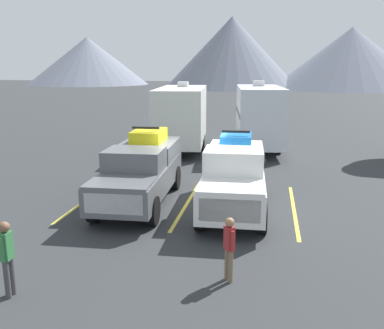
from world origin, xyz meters
The scene contains 11 objects.
ground_plane centered at (0.00, 0.00, 0.00)m, with size 240.00×240.00×0.00m, color #2D3033.
pickup_truck_a centered at (-1.67, -0.67, 1.19)m, with size 2.36×5.90×2.60m.
pickup_truck_b centered at (1.66, -0.84, 1.19)m, with size 2.30×5.72×2.57m.
lot_stripe_a centered at (-3.71, -0.69, 0.00)m, with size 0.12×5.50×0.01m, color gold.
lot_stripe_b centered at (0.00, -0.69, 0.00)m, with size 0.12×5.50×0.01m, color gold.
lot_stripe_c centered at (3.71, -0.69, 0.00)m, with size 0.12×5.50×0.01m, color gold.
camper_trailer_a centered at (-2.21, 9.14, 2.04)m, with size 3.32×8.19×3.87m.
camper_trailer_b centered at (2.21, 9.43, 2.07)m, with size 3.03×7.44×3.94m.
person_a centered at (1.98, -5.93, 0.88)m, with size 0.27×0.29×1.52m.
person_b centered at (-2.52, -7.41, 0.97)m, with size 0.23×0.37×1.68m.
mountain_ridge centered at (-0.25, 85.01, 6.44)m, with size 129.99×43.08×15.29m.
Camera 1 is at (2.71, -14.67, 4.78)m, focal length 39.35 mm.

